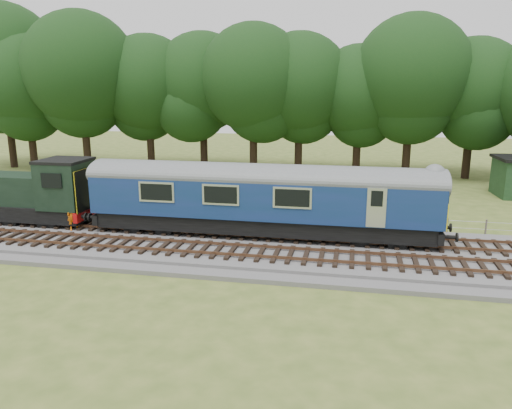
# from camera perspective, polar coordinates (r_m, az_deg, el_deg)

# --- Properties ---
(ground) EXTENTS (120.00, 120.00, 0.00)m
(ground) POSITION_cam_1_polar(r_m,az_deg,el_deg) (25.32, -0.31, -5.15)
(ground) COLOR #455A21
(ground) RESTS_ON ground
(ballast) EXTENTS (70.00, 7.00, 0.35)m
(ballast) POSITION_cam_1_polar(r_m,az_deg,el_deg) (25.27, -0.31, -4.77)
(ballast) COLOR #4C4C4F
(ballast) RESTS_ON ground
(track_north) EXTENTS (67.20, 2.40, 0.21)m
(track_north) POSITION_cam_1_polar(r_m,az_deg,el_deg) (26.50, 0.30, -3.35)
(track_north) COLOR black
(track_north) RESTS_ON ballast
(track_south) EXTENTS (67.20, 2.40, 0.21)m
(track_south) POSITION_cam_1_polar(r_m,az_deg,el_deg) (23.71, -1.09, -5.41)
(track_south) COLOR black
(track_south) RESTS_ON ballast
(fence) EXTENTS (64.00, 0.12, 1.00)m
(fence) POSITION_cam_1_polar(r_m,az_deg,el_deg) (29.55, 1.45, -2.41)
(fence) COLOR #6B6054
(fence) RESTS_ON ground
(tree_line) EXTENTS (70.00, 8.00, 18.00)m
(tree_line) POSITION_cam_1_polar(r_m,az_deg,el_deg) (46.47, 5.16, 3.42)
(tree_line) COLOR black
(tree_line) RESTS_ON ground
(dmu_railcar) EXTENTS (18.05, 2.86, 3.88)m
(dmu_railcar) POSITION_cam_1_polar(r_m,az_deg,el_deg) (25.93, 0.62, 1.27)
(dmu_railcar) COLOR black
(dmu_railcar) RESTS_ON ground
(shunter_loco) EXTENTS (8.92, 2.60, 3.38)m
(shunter_loco) POSITION_cam_1_polar(r_m,az_deg,el_deg) (31.69, -24.98, 1.08)
(shunter_loco) COLOR black
(shunter_loco) RESTS_ON ground
(worker) EXTENTS (0.78, 0.74, 1.79)m
(worker) POSITION_cam_1_polar(r_m,az_deg,el_deg) (28.93, -20.15, -1.04)
(worker) COLOR orange
(worker) RESTS_ON ballast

